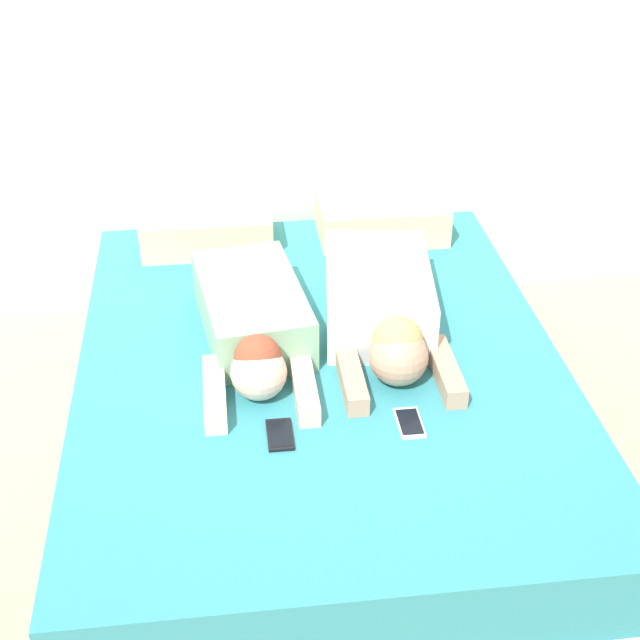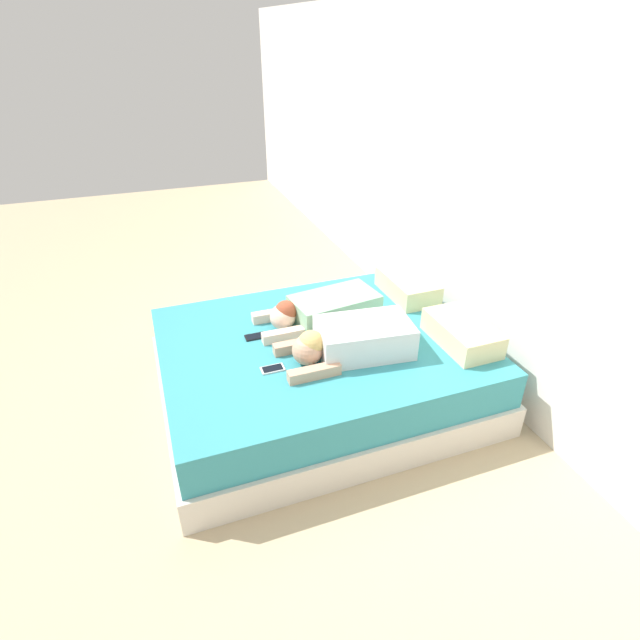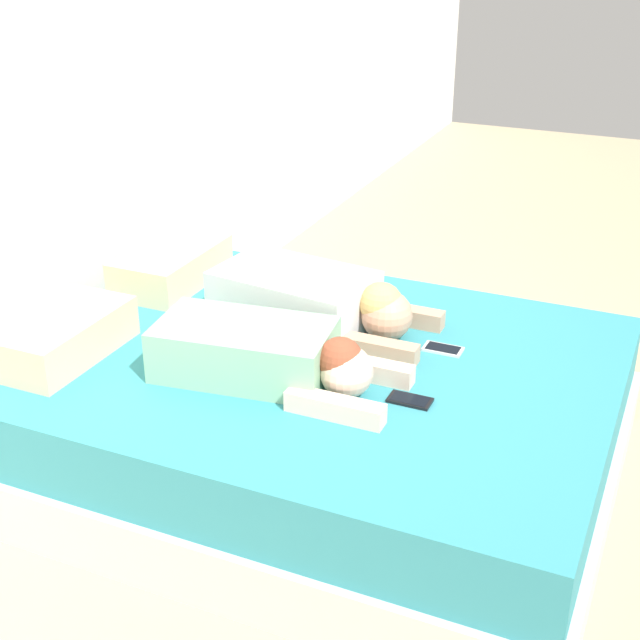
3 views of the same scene
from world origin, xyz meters
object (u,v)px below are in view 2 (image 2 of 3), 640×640
at_px(person_left, 322,310).
at_px(cell_phone_left, 256,336).
at_px(bed, 320,368).
at_px(person_right, 351,340).
at_px(pillow_head_left, 407,286).
at_px(cell_phone_right, 273,369).
at_px(pillow_head_right, 462,333).

distance_m(person_left, cell_phone_left, 0.51).
xyz_separation_m(bed, person_left, (-0.22, 0.10, 0.34)).
height_order(person_left, person_right, person_right).
xyz_separation_m(pillow_head_left, cell_phone_left, (0.20, -1.29, -0.07)).
bearing_deg(pillow_head_left, cell_phone_right, -64.60).
xyz_separation_m(pillow_head_left, cell_phone_right, (0.61, -1.28, -0.07)).
xyz_separation_m(person_left, person_right, (0.46, 0.03, 0.01)).
distance_m(bed, pillow_head_right, 1.01).
bearing_deg(cell_phone_right, cell_phone_left, -179.00).
bearing_deg(cell_phone_right, pillow_head_left, 115.40).
bearing_deg(cell_phone_left, cell_phone_right, 1.00).
relative_size(cell_phone_left, cell_phone_right, 1.00).
distance_m(pillow_head_right, cell_phone_right, 1.29).
bearing_deg(pillow_head_right, person_right, -100.16).
bearing_deg(person_left, bed, -23.33).
xyz_separation_m(pillow_head_left, person_left, (0.15, -0.78, 0.01)).
height_order(bed, person_right, person_right).
height_order(bed, pillow_head_right, pillow_head_right).
distance_m(bed, person_left, 0.42).
xyz_separation_m(cell_phone_left, cell_phone_right, (0.41, 0.01, 0.00)).
xyz_separation_m(person_left, cell_phone_left, (0.05, -0.50, -0.09)).
xyz_separation_m(pillow_head_left, person_right, (0.61, -0.75, 0.02)).
distance_m(pillow_head_left, pillow_head_right, 0.75).
height_order(pillow_head_left, pillow_head_right, same).
bearing_deg(bed, cell_phone_left, -113.11).
bearing_deg(person_right, bed, -152.71).
height_order(person_right, cell_phone_left, person_right).
bearing_deg(pillow_head_right, cell_phone_right, -96.32).
xyz_separation_m(person_left, cell_phone_right, (0.46, -0.50, -0.09)).
xyz_separation_m(pillow_head_right, person_left, (-0.60, -0.78, 0.01)).
xyz_separation_m(bed, cell_phone_right, (0.23, -0.40, 0.26)).
xyz_separation_m(pillow_head_right, cell_phone_right, (-0.14, -1.28, -0.07)).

